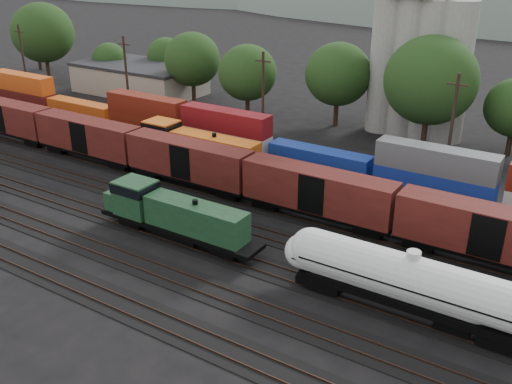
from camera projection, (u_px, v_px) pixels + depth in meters
The scene contains 12 objects.
ground at pixel (248, 230), 52.90m from camera, with size 600.00×600.00×0.00m, color black.
tracks at pixel (248, 229), 52.88m from camera, with size 180.00×33.20×0.20m.
green_locomotive at pixel (170, 213), 50.45m from camera, with size 16.44×2.90×4.35m.
tank_car_a at pixel (382, 278), 40.76m from camera, with size 15.75×2.82×4.13m.
tank_car_b at pixel (410, 281), 39.60m from camera, with size 18.76×3.36×4.92m.
orange_locomotive at pixel (193, 146), 66.53m from camera, with size 18.64×3.11×4.66m.
boxcar_string at pixel (189, 160), 60.81m from camera, with size 138.20×2.90×4.20m.
container_wall at pixel (330, 159), 62.96m from camera, with size 162.60×2.60×5.80m.
grain_silo at pixel (418, 52), 74.59m from camera, with size 13.40×5.00×29.00m.
industrial_sheds at pixel (434, 122), 75.86m from camera, with size 119.38×17.26×5.10m.
tree_band at pixel (449, 83), 73.37m from camera, with size 161.55×24.20×14.53m.
utility_poles at pixel (349, 111), 67.41m from camera, with size 122.20×0.36×12.00m.
Camera 1 is at (25.87, -39.28, 24.47)m, focal length 40.00 mm.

